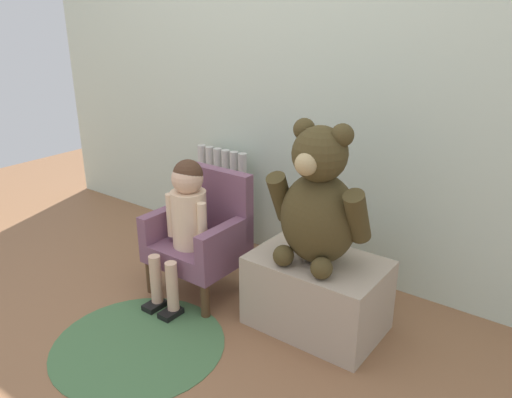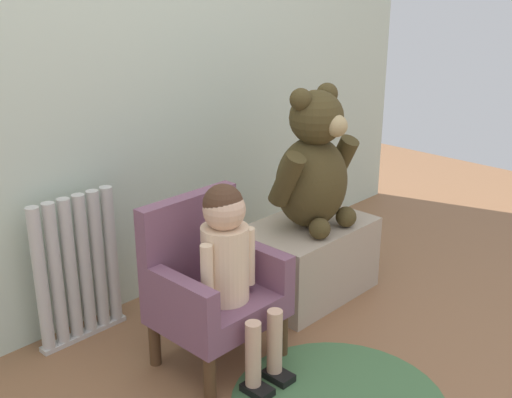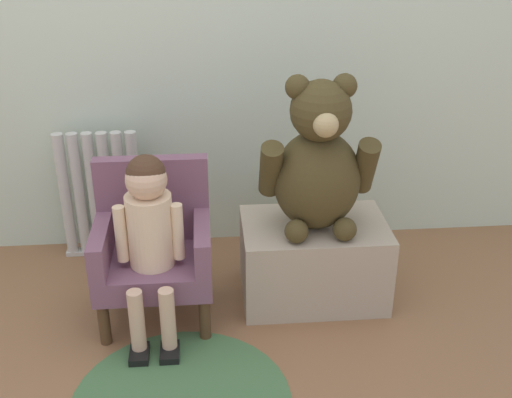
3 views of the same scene
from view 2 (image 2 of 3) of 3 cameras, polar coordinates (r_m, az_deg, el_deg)
The scene contains 7 objects.
ground_plane at distance 2.34m, azimuth 6.39°, elevation -17.07°, with size 6.00×6.00×0.00m, color brown.
back_wall at distance 2.66m, azimuth -11.96°, elevation 15.19°, with size 3.80×0.05×2.40m, color beige.
radiator at distance 2.60m, azimuth -15.56°, elevation -6.05°, with size 0.37×0.05×0.60m.
child_armchair at distance 2.39m, azimuth -4.10°, elevation -7.52°, with size 0.44×0.37×0.62m.
child_figure at distance 2.25m, azimuth -2.38°, elevation -4.91°, with size 0.25×0.35×0.71m.
low_bench at distance 2.90m, azimuth 4.60°, elevation -5.32°, with size 0.58×0.39×0.34m, color tan.
large_teddy_bear at distance 2.72m, azimuth 5.15°, elevation 2.88°, with size 0.45×0.31×0.61m.
Camera 2 is at (-1.51, -1.10, 1.40)m, focal length 45.00 mm.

